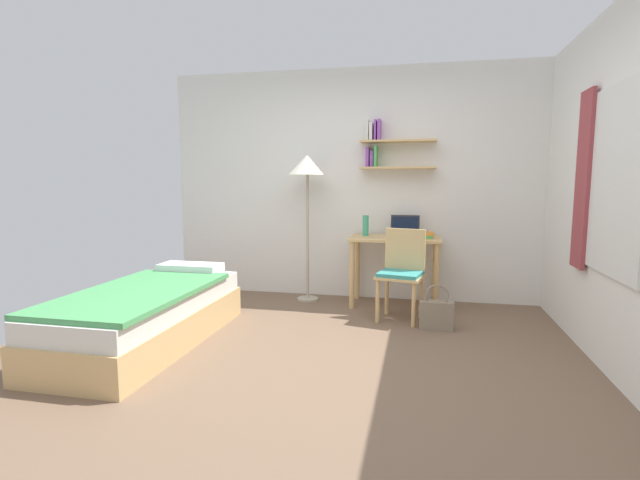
# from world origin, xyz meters

# --- Properties ---
(ground_plane) EXTENTS (5.28, 5.28, 0.00)m
(ground_plane) POSITION_xyz_m (0.00, 0.00, 0.00)
(ground_plane) COLOR brown
(wall_back) EXTENTS (4.40, 0.27, 2.60)m
(wall_back) POSITION_xyz_m (0.01, 2.02, 1.31)
(wall_back) COLOR white
(wall_back) RESTS_ON ground_plane
(wall_right) EXTENTS (0.10, 4.40, 2.60)m
(wall_right) POSITION_xyz_m (2.02, 0.03, 1.30)
(wall_right) COLOR white
(wall_right) RESTS_ON ground_plane
(bed) EXTENTS (0.87, 1.97, 0.54)m
(bed) POSITION_xyz_m (-1.49, 0.06, 0.24)
(bed) COLOR tan
(bed) RESTS_ON ground_plane
(desk) EXTENTS (0.96, 0.52, 0.75)m
(desk) POSITION_xyz_m (0.45, 1.70, 0.59)
(desk) COLOR tan
(desk) RESTS_ON ground_plane
(desk_chair) EXTENTS (0.49, 0.46, 0.88)m
(desk_chair) POSITION_xyz_m (0.54, 1.22, 0.49)
(desk_chair) COLOR tan
(desk_chair) RESTS_ON ground_plane
(standing_lamp) EXTENTS (0.42, 0.42, 1.63)m
(standing_lamp) POSITION_xyz_m (-0.52, 1.72, 1.45)
(standing_lamp) COLOR #B2A893
(standing_lamp) RESTS_ON ground_plane
(laptop) EXTENTS (0.31, 0.24, 0.23)m
(laptop) POSITION_xyz_m (0.55, 1.77, 0.81)
(laptop) COLOR black
(laptop) RESTS_ON desk
(water_bottle) EXTENTS (0.07, 0.07, 0.22)m
(water_bottle) POSITION_xyz_m (0.12, 1.76, 0.86)
(water_bottle) COLOR #42A87F
(water_bottle) RESTS_ON desk
(book_stack) EXTENTS (0.20, 0.23, 0.06)m
(book_stack) POSITION_xyz_m (0.75, 1.71, 0.78)
(book_stack) COLOR #4CA856
(book_stack) RESTS_ON desk
(handbag) EXTENTS (0.30, 0.13, 0.41)m
(handbag) POSITION_xyz_m (0.87, 0.95, 0.14)
(handbag) COLOR gray
(handbag) RESTS_ON ground_plane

